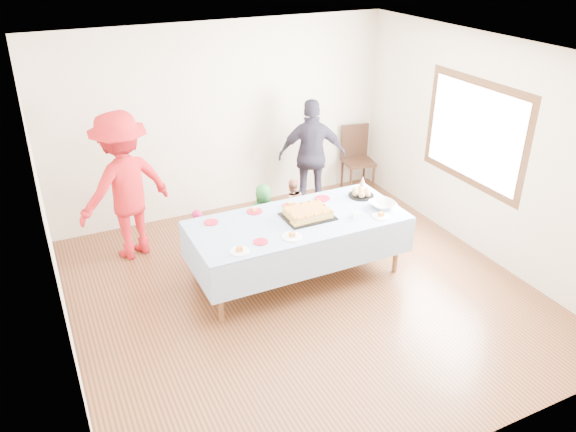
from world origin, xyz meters
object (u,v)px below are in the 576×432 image
party_table (298,224)px  birthday_cake (308,213)px  dining_chair (357,154)px  adult_left (125,186)px

party_table → birthday_cake: birthday_cake is taller
party_table → birthday_cake: 0.16m
party_table → dining_chair: 2.80m
dining_chair → adult_left: 3.73m
birthday_cake → dining_chair: bearing=45.8°
party_table → adult_left: bearing=139.5°
adult_left → birthday_cake: bearing=122.2°
party_table → adult_left: size_ratio=1.33×
party_table → birthday_cake: (0.13, 0.00, 0.10)m
party_table → dining_chair: dining_chair is taller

